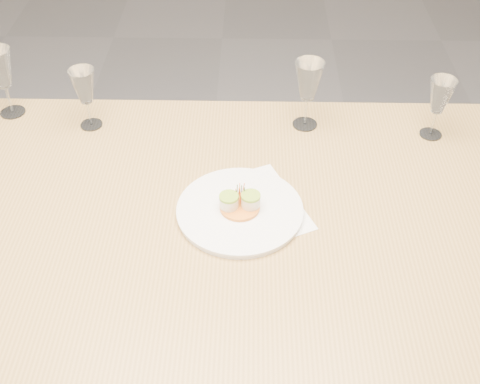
{
  "coord_description": "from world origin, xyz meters",
  "views": [
    {
      "loc": [
        0.18,
        -1.02,
        1.75
      ],
      "look_at": [
        0.16,
        0.04,
        0.8
      ],
      "focal_mm": 45.0,
      "sensor_mm": 36.0,
      "label": 1
    }
  ],
  "objects_px": {
    "wine_glass_2": "(308,82)",
    "wine_glass_3": "(440,97)",
    "dining_table": "(176,236)",
    "wine_glass_0": "(0,70)",
    "dinner_plate": "(240,210)",
    "recipe_sheet": "(255,206)",
    "wine_glass_1": "(84,88)"
  },
  "relations": [
    {
      "from": "wine_glass_1",
      "to": "wine_glass_2",
      "type": "height_order",
      "value": "wine_glass_2"
    },
    {
      "from": "dining_table",
      "to": "wine_glass_2",
      "type": "height_order",
      "value": "wine_glass_2"
    },
    {
      "from": "wine_glass_3",
      "to": "wine_glass_2",
      "type": "bearing_deg",
      "value": 173.33
    },
    {
      "from": "recipe_sheet",
      "to": "wine_glass_2",
      "type": "bearing_deg",
      "value": 42.92
    },
    {
      "from": "dining_table",
      "to": "wine_glass_3",
      "type": "height_order",
      "value": "wine_glass_3"
    },
    {
      "from": "dining_table",
      "to": "wine_glass_1",
      "type": "height_order",
      "value": "wine_glass_1"
    },
    {
      "from": "dinner_plate",
      "to": "wine_glass_3",
      "type": "xyz_separation_m",
      "value": [
        0.52,
        0.33,
        0.11
      ]
    },
    {
      "from": "wine_glass_0",
      "to": "wine_glass_3",
      "type": "height_order",
      "value": "wine_glass_0"
    },
    {
      "from": "dining_table",
      "to": "wine_glass_3",
      "type": "distance_m",
      "value": 0.79
    },
    {
      "from": "wine_glass_0",
      "to": "wine_glass_3",
      "type": "bearing_deg",
      "value": -3.99
    },
    {
      "from": "wine_glass_2",
      "to": "wine_glass_1",
      "type": "bearing_deg",
      "value": -178.61
    },
    {
      "from": "wine_glass_2",
      "to": "wine_glass_3",
      "type": "height_order",
      "value": "wine_glass_2"
    },
    {
      "from": "dinner_plate",
      "to": "dining_table",
      "type": "bearing_deg",
      "value": -174.2
    },
    {
      "from": "wine_glass_0",
      "to": "wine_glass_2",
      "type": "xyz_separation_m",
      "value": [
        0.85,
        -0.04,
        -0.0
      ]
    },
    {
      "from": "dining_table",
      "to": "dinner_plate",
      "type": "distance_m",
      "value": 0.18
    },
    {
      "from": "recipe_sheet",
      "to": "wine_glass_2",
      "type": "relative_size",
      "value": 1.62
    },
    {
      "from": "dining_table",
      "to": "recipe_sheet",
      "type": "relative_size",
      "value": 7.43
    },
    {
      "from": "wine_glass_0",
      "to": "wine_glass_2",
      "type": "relative_size",
      "value": 1.02
    },
    {
      "from": "recipe_sheet",
      "to": "wine_glass_3",
      "type": "xyz_separation_m",
      "value": [
        0.49,
        0.3,
        0.12
      ]
    },
    {
      "from": "dining_table",
      "to": "dinner_plate",
      "type": "xyz_separation_m",
      "value": [
        0.16,
        0.02,
        0.08
      ]
    },
    {
      "from": "dining_table",
      "to": "wine_glass_0",
      "type": "height_order",
      "value": "wine_glass_0"
    },
    {
      "from": "recipe_sheet",
      "to": "dining_table",
      "type": "bearing_deg",
      "value": 167.14
    },
    {
      "from": "dinner_plate",
      "to": "wine_glass_3",
      "type": "relative_size",
      "value": 1.72
    },
    {
      "from": "wine_glass_2",
      "to": "wine_glass_3",
      "type": "xyz_separation_m",
      "value": [
        0.35,
        -0.04,
        -0.02
      ]
    },
    {
      "from": "dinner_plate",
      "to": "wine_glass_3",
      "type": "height_order",
      "value": "wine_glass_3"
    },
    {
      "from": "recipe_sheet",
      "to": "wine_glass_2",
      "type": "distance_m",
      "value": 0.4
    },
    {
      "from": "dinner_plate",
      "to": "wine_glass_0",
      "type": "bearing_deg",
      "value": 148.64
    },
    {
      "from": "wine_glass_1",
      "to": "wine_glass_3",
      "type": "bearing_deg",
      "value": -1.55
    },
    {
      "from": "wine_glass_2",
      "to": "wine_glass_0",
      "type": "bearing_deg",
      "value": 177.11
    },
    {
      "from": "wine_glass_0",
      "to": "wine_glass_1",
      "type": "bearing_deg",
      "value": -13.35
    },
    {
      "from": "dining_table",
      "to": "wine_glass_0",
      "type": "distance_m",
      "value": 0.7
    },
    {
      "from": "wine_glass_0",
      "to": "wine_glass_3",
      "type": "distance_m",
      "value": 1.2
    }
  ]
}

